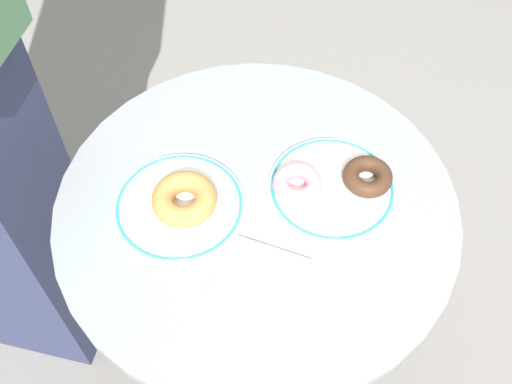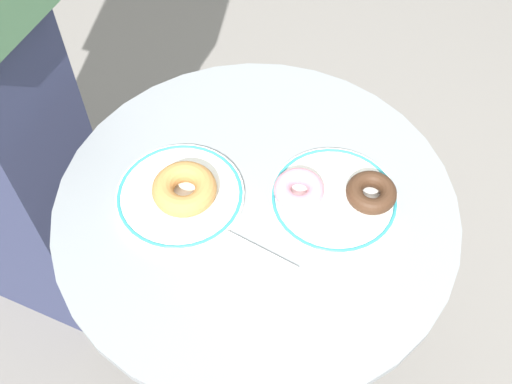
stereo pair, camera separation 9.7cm
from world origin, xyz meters
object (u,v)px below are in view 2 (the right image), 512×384
object	(u,v)px
cafe_table	(256,269)
donut_pink_frosted	(299,190)
donut_chocolate	(371,193)
plate_left	(180,195)
donut_old_fashioned	(184,189)
plate_right	(334,199)
paper_napkin	(242,279)

from	to	relation	value
cafe_table	donut_pink_frosted	world-z (taller)	donut_pink_frosted
donut_chocolate	plate_left	bearing A→B (deg)	-172.86
donut_old_fashioned	cafe_table	bearing A→B (deg)	3.80
plate_left	donut_chocolate	world-z (taller)	donut_chocolate
donut_pink_frosted	plate_right	bearing A→B (deg)	4.04
donut_old_fashioned	donut_chocolate	world-z (taller)	donut_old_fashioned
plate_left	donut_pink_frosted	distance (m)	0.19
plate_right	donut_chocolate	size ratio (longest dim) A/B	2.54
donut_chocolate	donut_old_fashioned	bearing A→B (deg)	-172.17
paper_napkin	plate_left	bearing A→B (deg)	133.09
plate_right	donut_chocolate	distance (m)	0.06
donut_old_fashioned	donut_pink_frosted	world-z (taller)	donut_old_fashioned
donut_pink_frosted	paper_napkin	world-z (taller)	donut_pink_frosted
plate_left	donut_pink_frosted	size ratio (longest dim) A/B	2.56
donut_old_fashioned	donut_chocolate	distance (m)	0.30
donut_old_fashioned	donut_pink_frosted	bearing A→B (deg)	9.07
cafe_table	donut_pink_frosted	size ratio (longest dim) A/B	8.79
donut_old_fashioned	donut_chocolate	size ratio (longest dim) A/B	1.27
cafe_table	plate_right	bearing A→B (deg)	11.54
cafe_table	plate_right	xyz separation A→B (m)	(0.12, 0.03, 0.23)
plate_left	paper_napkin	xyz separation A→B (m)	(0.12, -0.13, -0.00)
cafe_table	paper_napkin	bearing A→B (deg)	-89.86
donut_chocolate	donut_pink_frosted	world-z (taller)	same
plate_left	paper_napkin	size ratio (longest dim) A/B	1.62
plate_right	paper_napkin	bearing A→B (deg)	-127.11
plate_left	donut_chocolate	distance (m)	0.31
cafe_table	plate_left	bearing A→B (deg)	-177.59
cafe_table	donut_pink_frosted	xyz separation A→B (m)	(0.07, 0.02, 0.25)
plate_right	donut_old_fashioned	bearing A→B (deg)	-172.13
plate_right	paper_napkin	world-z (taller)	plate_right
donut_pink_frosted	plate_left	bearing A→B (deg)	-172.09
plate_left	donut_old_fashioned	bearing A→B (deg)	-13.44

